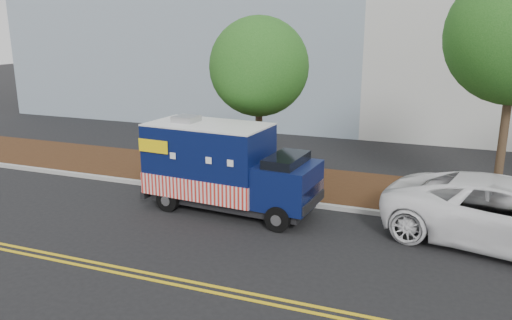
% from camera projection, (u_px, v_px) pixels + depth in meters
% --- Properties ---
extents(ground, '(120.00, 120.00, 0.00)m').
position_uv_depth(ground, '(230.00, 212.00, 15.84)').
color(ground, black).
rests_on(ground, ground).
extents(curb, '(120.00, 0.18, 0.15)m').
position_uv_depth(curb, '(247.00, 196.00, 17.08)').
color(curb, '#9E9E99').
rests_on(curb, ground).
extents(mulch_strip, '(120.00, 4.00, 0.15)m').
position_uv_depth(mulch_strip, '(267.00, 179.00, 18.98)').
color(mulch_strip, '#331A0E').
rests_on(mulch_strip, ground).
extents(centerline_near, '(120.00, 0.10, 0.01)m').
position_uv_depth(centerline_near, '(154.00, 274.00, 11.83)').
color(centerline_near, gold).
rests_on(centerline_near, ground).
extents(centerline_far, '(120.00, 0.10, 0.01)m').
position_uv_depth(centerline_far, '(148.00, 279.00, 11.60)').
color(centerline_far, gold).
rests_on(centerline_far, ground).
extents(tree_b, '(3.54, 3.54, 6.10)m').
position_uv_depth(tree_b, '(259.00, 67.00, 17.66)').
color(tree_b, '#38281C').
rests_on(tree_b, ground).
extents(sign_post, '(0.06, 0.06, 2.40)m').
position_uv_depth(sign_post, '(156.00, 154.00, 18.27)').
color(sign_post, '#473828').
rests_on(sign_post, ground).
extents(food_truck, '(5.74, 2.53, 2.94)m').
position_uv_depth(food_truck, '(223.00, 169.00, 15.77)').
color(food_truck, black).
rests_on(food_truck, ground).
extents(white_car, '(6.99, 4.34, 1.80)m').
position_uv_depth(white_car, '(511.00, 215.00, 13.13)').
color(white_car, white).
rests_on(white_car, ground).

